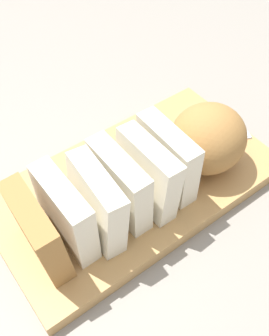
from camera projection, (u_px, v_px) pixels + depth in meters
name	position (u px, v px, depth m)	size (l,w,h in m)	color
ground_plane	(134.00, 190.00, 0.66)	(3.00, 3.00, 0.00)	gray
cutting_board	(134.00, 185.00, 0.65)	(0.45, 0.25, 0.02)	tan
bread_loaf	(151.00, 170.00, 0.59)	(0.38, 0.13, 0.11)	#A8753D
bread_knife	(119.00, 160.00, 0.66)	(0.29, 0.13, 0.03)	silver
crumb_near_knife	(166.00, 197.00, 0.62)	(0.01, 0.01, 0.01)	#996633
crumb_near_loaf	(156.00, 194.00, 0.62)	(0.01, 0.01, 0.01)	#996633
crumb_stray_left	(123.00, 157.00, 0.67)	(0.01, 0.01, 0.01)	#996633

